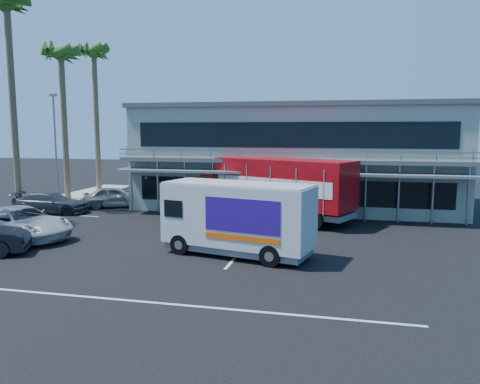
# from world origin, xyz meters

# --- Properties ---
(ground) EXTENTS (120.00, 120.00, 0.00)m
(ground) POSITION_xyz_m (0.00, 0.00, 0.00)
(ground) COLOR black
(ground) RESTS_ON ground
(building) EXTENTS (22.40, 12.00, 7.30)m
(building) POSITION_xyz_m (3.00, 14.94, 3.66)
(building) COLOR gray
(building) RESTS_ON ground
(curb_strip) EXTENTS (3.00, 32.00, 0.16)m
(curb_strip) POSITION_xyz_m (-15.00, 6.00, 0.08)
(curb_strip) COLOR #A5A399
(curb_strip) RESTS_ON ground
(palm_d) EXTENTS (2.80, 2.80, 14.75)m
(palm_d) POSITION_xyz_m (-15.20, 8.00, 12.80)
(palm_d) COLOR brown
(palm_d) RESTS_ON ground
(palm_e) EXTENTS (2.80, 2.80, 12.25)m
(palm_e) POSITION_xyz_m (-14.70, 13.00, 10.57)
(palm_e) COLOR brown
(palm_e) RESTS_ON ground
(palm_f) EXTENTS (2.80, 2.80, 13.25)m
(palm_f) POSITION_xyz_m (-15.10, 18.50, 11.47)
(palm_f) COLOR brown
(palm_f) RESTS_ON ground
(light_pole_far) EXTENTS (0.50, 0.25, 8.09)m
(light_pole_far) POSITION_xyz_m (-14.20, 11.00, 4.50)
(light_pole_far) COLOR gray
(light_pole_far) RESTS_ON ground
(red_truck) EXTENTS (11.26, 7.04, 3.78)m
(red_truck) POSITION_xyz_m (2.20, 8.82, 2.08)
(red_truck) COLOR #9E200C
(red_truck) RESTS_ON ground
(white_van) EXTENTS (6.95, 3.72, 3.23)m
(white_van) POSITION_xyz_m (1.99, 0.19, 1.71)
(white_van) COLOR silver
(white_van) RESTS_ON ground
(parked_car_c) EXTENTS (6.42, 4.28, 1.64)m
(parked_car_c) POSITION_xyz_m (-9.50, 0.80, 0.82)
(parked_car_c) COLOR #BABABC
(parked_car_c) RESTS_ON ground
(parked_car_d) EXTENTS (5.16, 2.74, 1.42)m
(parked_car_d) POSITION_xyz_m (-12.50, 7.60, 0.71)
(parked_car_d) COLOR #2E343D
(parked_car_d) RESTS_ON ground
(parked_car_e) EXTENTS (4.76, 3.46, 1.51)m
(parked_car_e) POSITION_xyz_m (-9.50, 10.80, 0.75)
(parked_car_e) COLOR gray
(parked_car_e) RESTS_ON ground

